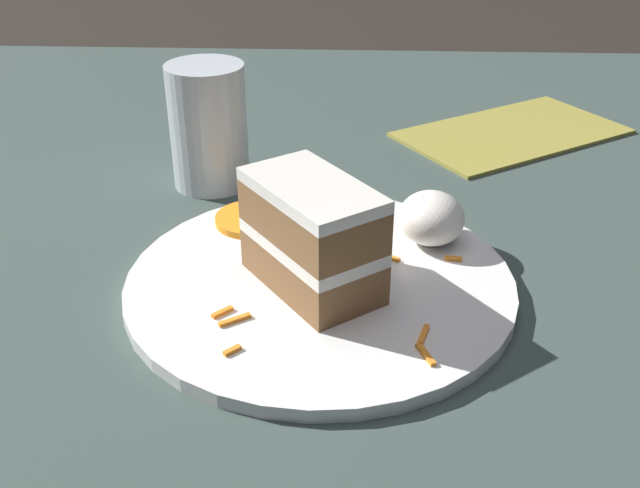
{
  "coord_description": "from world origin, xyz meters",
  "views": [
    {
      "loc": [
        -0.53,
        -0.03,
        0.35
      ],
      "look_at": [
        -0.03,
        -0.01,
        0.07
      ],
      "focal_mm": 42.0,
      "sensor_mm": 36.0,
      "label": 1
    }
  ],
  "objects_px": {
    "cake_slice": "(312,236)",
    "cream_dollop": "(431,218)",
    "orange_garnish": "(252,219)",
    "plate": "(320,283)",
    "drinking_glass": "(209,134)",
    "menu_card": "(512,133)"
  },
  "relations": [
    {
      "from": "orange_garnish",
      "to": "drinking_glass",
      "type": "distance_m",
      "value": 0.12
    },
    {
      "from": "menu_card",
      "to": "cream_dollop",
      "type": "bearing_deg",
      "value": -56.65
    },
    {
      "from": "plate",
      "to": "drinking_glass",
      "type": "relative_size",
      "value": 2.48
    },
    {
      "from": "cream_dollop",
      "to": "drinking_glass",
      "type": "distance_m",
      "value": 0.25
    },
    {
      "from": "drinking_glass",
      "to": "menu_card",
      "type": "bearing_deg",
      "value": -65.56
    },
    {
      "from": "cake_slice",
      "to": "cream_dollop",
      "type": "xyz_separation_m",
      "value": [
        0.07,
        -0.1,
        -0.02
      ]
    },
    {
      "from": "plate",
      "to": "cream_dollop",
      "type": "relative_size",
      "value": 4.95
    },
    {
      "from": "menu_card",
      "to": "plate",
      "type": "bearing_deg",
      "value": -65.02
    },
    {
      "from": "plate",
      "to": "orange_garnish",
      "type": "bearing_deg",
      "value": 35.97
    },
    {
      "from": "orange_garnish",
      "to": "drinking_glass",
      "type": "bearing_deg",
      "value": 27.53
    },
    {
      "from": "drinking_glass",
      "to": "menu_card",
      "type": "relative_size",
      "value": 0.48
    },
    {
      "from": "menu_card",
      "to": "cake_slice",
      "type": "bearing_deg",
      "value": -64.93
    },
    {
      "from": "cake_slice",
      "to": "drinking_glass",
      "type": "bearing_deg",
      "value": 82.69
    },
    {
      "from": "cake_slice",
      "to": "plate",
      "type": "bearing_deg",
      "value": 24.89
    },
    {
      "from": "orange_garnish",
      "to": "menu_card",
      "type": "relative_size",
      "value": 0.26
    },
    {
      "from": "plate",
      "to": "menu_card",
      "type": "bearing_deg",
      "value": -31.64
    },
    {
      "from": "cake_slice",
      "to": "orange_garnish",
      "type": "distance_m",
      "value": 0.12
    },
    {
      "from": "plate",
      "to": "drinking_glass",
      "type": "height_order",
      "value": "drinking_glass"
    },
    {
      "from": "orange_garnish",
      "to": "plate",
      "type": "bearing_deg",
      "value": -144.03
    },
    {
      "from": "plate",
      "to": "cake_slice",
      "type": "xyz_separation_m",
      "value": [
        -0.01,
        0.01,
        0.05
      ]
    },
    {
      "from": "orange_garnish",
      "to": "menu_card",
      "type": "bearing_deg",
      "value": -47.38
    },
    {
      "from": "plate",
      "to": "menu_card",
      "type": "distance_m",
      "value": 0.4
    }
  ]
}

